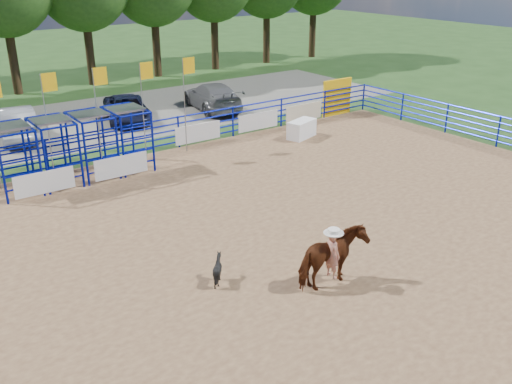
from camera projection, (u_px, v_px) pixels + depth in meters
ground at (251, 248)px, 17.35m from camera, size 120.00×120.00×0.00m
arena_dirt at (251, 248)px, 17.35m from camera, size 30.00×20.00×0.02m
gravel_strip at (65, 124)px, 30.09m from camera, size 40.00×10.00×0.01m
announcer_table at (302, 129)px, 27.73m from camera, size 1.75×1.22×0.85m
horse_and_rider at (332, 256)px, 15.03m from camera, size 1.97×0.93×2.34m
calf at (218, 269)px, 15.41m from camera, size 0.77×0.70×0.75m
car_b at (15, 122)px, 27.55m from camera, size 2.22×4.92×1.57m
car_c at (127, 109)px, 30.59m from camera, size 3.33×5.02×1.28m
car_d at (212, 96)px, 32.77m from camera, size 3.08×5.56×1.52m
perimeter_fence at (251, 226)px, 17.07m from camera, size 30.10×20.10×1.50m
chute_assembly at (82, 147)px, 22.47m from camera, size 19.32×2.41×4.20m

